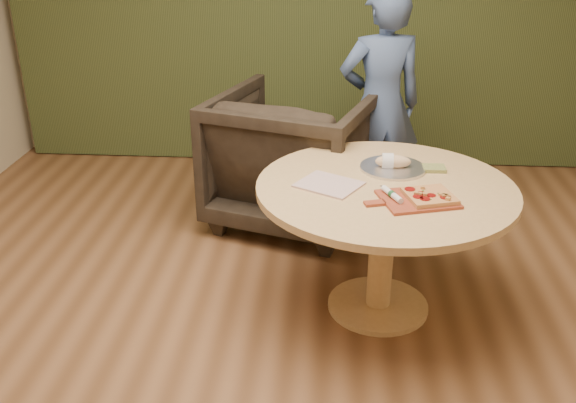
# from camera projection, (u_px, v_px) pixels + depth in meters

# --- Properties ---
(room_shell) EXTENTS (5.04, 6.04, 2.84)m
(room_shell) POSITION_uv_depth(u_px,v_px,m) (262.00, 88.00, 2.52)
(room_shell) COLOR brown
(room_shell) RESTS_ON ground
(pedestal_table) EXTENTS (1.34, 1.34, 0.75)m
(pedestal_table) POSITION_uv_depth(u_px,v_px,m) (384.00, 210.00, 3.35)
(pedestal_table) COLOR tan
(pedestal_table) RESTS_ON ground
(pizza_paddle) EXTENTS (0.47, 0.37, 0.01)m
(pizza_paddle) POSITION_uv_depth(u_px,v_px,m) (416.00, 199.00, 3.11)
(pizza_paddle) COLOR #9A3F27
(pizza_paddle) RESTS_ON pedestal_table
(flatbread_pizza) EXTENTS (0.27, 0.27, 0.04)m
(flatbread_pizza) POSITION_uv_depth(u_px,v_px,m) (429.00, 196.00, 3.10)
(flatbread_pizza) COLOR tan
(flatbread_pizza) RESTS_ON pizza_paddle
(cutlery_roll) EXTENTS (0.10, 0.19, 0.03)m
(cutlery_roll) POSITION_uv_depth(u_px,v_px,m) (392.00, 194.00, 3.11)
(cutlery_roll) COLOR silver
(cutlery_roll) RESTS_ON pizza_paddle
(newspaper) EXTENTS (0.38, 0.37, 0.01)m
(newspaper) POSITION_uv_depth(u_px,v_px,m) (329.00, 185.00, 3.28)
(newspaper) COLOR white
(newspaper) RESTS_ON pedestal_table
(serving_tray) EXTENTS (0.36, 0.36, 0.02)m
(serving_tray) POSITION_uv_depth(u_px,v_px,m) (393.00, 168.00, 3.49)
(serving_tray) COLOR silver
(serving_tray) RESTS_ON pedestal_table
(bread_roll) EXTENTS (0.19, 0.09, 0.09)m
(bread_roll) POSITION_uv_depth(u_px,v_px,m) (391.00, 161.00, 3.47)
(bread_roll) COLOR #E0BB88
(bread_roll) RESTS_ON serving_tray
(green_packet) EXTENTS (0.12, 0.10, 0.02)m
(green_packet) POSITION_uv_depth(u_px,v_px,m) (434.00, 168.00, 3.47)
(green_packet) COLOR olive
(green_packet) RESTS_ON pedestal_table
(armchair) EXTENTS (1.25, 1.21, 1.03)m
(armchair) POSITION_uv_depth(u_px,v_px,m) (294.00, 151.00, 4.41)
(armchair) COLOR black
(armchair) RESTS_ON ground
(person_standing) EXTENTS (0.66, 0.51, 1.61)m
(person_standing) POSITION_uv_depth(u_px,v_px,m) (380.00, 105.00, 4.40)
(person_standing) COLOR #415782
(person_standing) RESTS_ON ground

